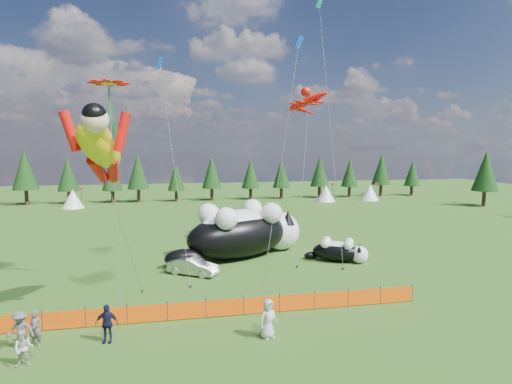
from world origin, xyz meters
The scene contains 18 objects.
ground centered at (0.00, 0.00, 0.00)m, with size 160.00×160.00×0.00m, color #15380A.
safety_fence centered at (0.00, -3.00, 0.50)m, with size 22.06×0.06×1.10m.
tree_line centered at (0.00, 45.00, 4.00)m, with size 90.00×4.00×8.00m, color black, non-canonical shape.
festival_tents centered at (11.00, 40.00, 1.40)m, with size 50.00×3.20×2.80m, color white, non-canonical shape.
cat_large centered at (3.00, 8.65, 2.15)m, with size 11.78×7.96×4.52m.
cat_small centered at (10.12, 5.73, 0.87)m, with size 4.68×3.41×1.84m.
car centered at (-1.42, 4.55, 0.61)m, with size 1.28×3.67×1.21m, color #AFAFB4.
spectator_a centered at (-8.78, -4.57, 0.84)m, with size 0.61×0.40×1.67m, color #55555A.
spectator_b centered at (-8.68, -6.31, 0.78)m, with size 0.76×0.45×1.56m, color beige.
spectator_c centered at (-5.68, -4.76, 0.90)m, with size 1.06×0.54×1.81m, color black.
spectator_d centered at (-9.33, -4.76, 0.89)m, with size 1.15×0.59×1.78m, color #55555A.
spectator_e centered at (1.75, -5.77, 0.95)m, with size 0.93×0.60×1.89m, color beige.
superhero_kite centered at (-6.16, -2.04, 9.01)m, with size 5.52×6.61×11.66m.
gecko_kite centered at (9.26, 11.93, 13.17)m, with size 6.36×10.28×15.26m.
flower_kite centered at (-6.37, 2.86, 12.78)m, with size 2.83×6.80×13.89m.
diamond_kite_a centered at (-3.33, 5.76, 14.30)m, with size 2.07×4.71×15.87m.
diamond_kite_b centered at (9.70, 9.89, 19.95)m, with size 0.97×7.15×22.31m.
diamond_kite_c centered at (4.66, -0.30, 14.35)m, with size 3.14×2.09×15.86m.
Camera 1 is at (-2.24, -23.40, 8.97)m, focal length 28.00 mm.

